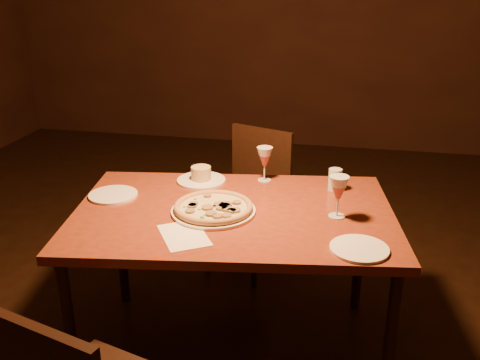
# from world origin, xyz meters

# --- Properties ---
(dining_table) EXTENTS (1.50, 1.08, 0.74)m
(dining_table) POSITION_xyz_m (0.05, 0.12, 0.68)
(dining_table) COLOR maroon
(dining_table) RESTS_ON floor
(chair_far) EXTENTS (0.53, 0.53, 0.85)m
(chair_far) POSITION_xyz_m (-0.03, 0.97, 0.48)
(chair_far) COLOR black
(chair_far) RESTS_ON floor
(pizza_plate) EXTENTS (0.37, 0.37, 0.04)m
(pizza_plate) POSITION_xyz_m (-0.03, 0.09, 0.77)
(pizza_plate) COLOR white
(pizza_plate) RESTS_ON dining_table
(ramekin_saucer) EXTENTS (0.24, 0.24, 0.08)m
(ramekin_saucer) POSITION_xyz_m (-0.18, 0.43, 0.77)
(ramekin_saucer) COLOR white
(ramekin_saucer) RESTS_ON dining_table
(wine_glass_far) EXTENTS (0.08, 0.08, 0.17)m
(wine_glass_far) POSITION_xyz_m (0.13, 0.50, 0.83)
(wine_glass_far) COLOR #AD4A48
(wine_glass_far) RESTS_ON dining_table
(wine_glass_right) EXTENTS (0.08, 0.08, 0.18)m
(wine_glass_right) POSITION_xyz_m (0.50, 0.15, 0.84)
(wine_glass_right) COLOR #AD4A48
(wine_glass_right) RESTS_ON dining_table
(water_tumbler) EXTENTS (0.06, 0.06, 0.11)m
(water_tumbler) POSITION_xyz_m (0.47, 0.45, 0.80)
(water_tumbler) COLOR silver
(water_tumbler) RESTS_ON dining_table
(side_plate_left) EXTENTS (0.22, 0.22, 0.01)m
(side_plate_left) POSITION_xyz_m (-0.53, 0.17, 0.75)
(side_plate_left) COLOR white
(side_plate_left) RESTS_ON dining_table
(side_plate_near) EXTENTS (0.22, 0.22, 0.01)m
(side_plate_near) POSITION_xyz_m (0.59, -0.13, 0.75)
(side_plate_near) COLOR white
(side_plate_near) RESTS_ON dining_table
(menu_card) EXTENTS (0.27, 0.29, 0.00)m
(menu_card) POSITION_xyz_m (-0.09, -0.15, 0.74)
(menu_card) COLOR white
(menu_card) RESTS_ON dining_table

